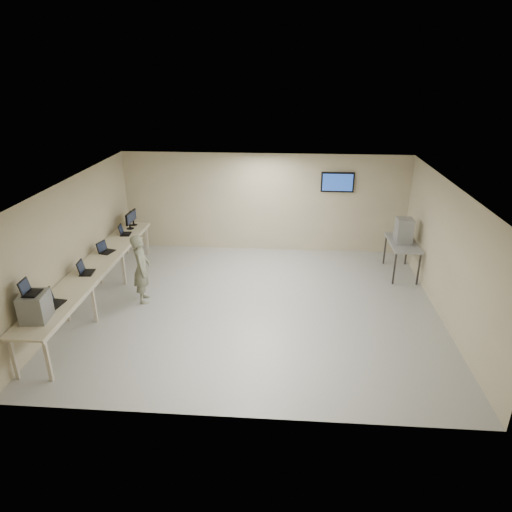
# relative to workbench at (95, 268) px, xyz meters

# --- Properties ---
(room) EXTENTS (8.01, 7.01, 2.81)m
(room) POSITION_rel_workbench_xyz_m (3.62, 0.06, 0.58)
(room) COLOR beige
(room) RESTS_ON ground
(workbench) EXTENTS (0.76, 6.00, 0.90)m
(workbench) POSITION_rel_workbench_xyz_m (0.00, 0.00, 0.00)
(workbench) COLOR beige
(workbench) RESTS_ON ground
(equipment_box) EXTENTS (0.47, 0.53, 0.51)m
(equipment_box) POSITION_rel_workbench_xyz_m (-0.06, -2.35, 0.33)
(equipment_box) COLOR gray
(equipment_box) RESTS_ON workbench
(laptop_on_box) EXTENTS (0.28, 0.34, 0.26)m
(laptop_on_box) POSITION_rel_workbench_xyz_m (-0.11, -2.35, 0.65)
(laptop_on_box) COLOR black
(laptop_on_box) RESTS_ON equipment_box
(laptop_0) EXTENTS (0.36, 0.41, 0.30)m
(laptop_0) POSITION_rel_workbench_xyz_m (-0.08, -1.82, 0.15)
(laptop_0) COLOR black
(laptop_0) RESTS_ON workbench
(laptop_1) EXTENTS (0.32, 0.38, 0.28)m
(laptop_1) POSITION_rel_workbench_xyz_m (-0.04, -0.42, 0.15)
(laptop_1) COLOR black
(laptop_1) RESTS_ON workbench
(laptop_2) EXTENTS (0.37, 0.40, 0.27)m
(laptop_2) POSITION_rel_workbench_xyz_m (-0.06, 0.76, 0.14)
(laptop_2) COLOR black
(laptop_2) RESTS_ON workbench
(laptop_3) EXTENTS (0.31, 0.36, 0.26)m
(laptop_3) POSITION_rel_workbench_xyz_m (-0.03, 2.00, 0.14)
(laptop_3) COLOR black
(laptop_3) RESTS_ON workbench
(monitor_near) EXTENTS (0.20, 0.45, 0.45)m
(monitor_near) POSITION_rel_workbench_xyz_m (-0.01, 2.45, 0.34)
(monitor_near) COLOR black
(monitor_near) RESTS_ON workbench
(monitor_far) EXTENTS (0.19, 0.43, 0.42)m
(monitor_far) POSITION_rel_workbench_xyz_m (-0.01, 2.75, 0.33)
(monitor_far) COLOR black
(monitor_far) RESTS_ON workbench
(soldier) EXTENTS (0.50, 0.65, 1.60)m
(soldier) POSITION_rel_workbench_xyz_m (1.02, 0.11, -0.03)
(soldier) COLOR #5E6449
(soldier) RESTS_ON ground
(side_table) EXTENTS (0.68, 1.46, 0.87)m
(side_table) POSITION_rel_workbench_xyz_m (7.19, 2.03, -0.02)
(side_table) COLOR gray
(side_table) RESTS_ON ground
(storage_bins) EXTENTS (0.39, 0.43, 0.62)m
(storage_bins) POSITION_rel_workbench_xyz_m (7.17, 2.03, 0.36)
(storage_bins) COLOR #9B9D9F
(storage_bins) RESTS_ON side_table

